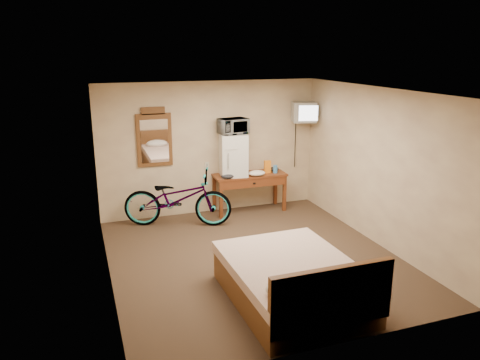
{
  "coord_description": "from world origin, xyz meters",
  "views": [
    {
      "loc": [
        -2.37,
        -6.06,
        3.07
      ],
      "look_at": [
        0.02,
        0.67,
        1.05
      ],
      "focal_mm": 35.0,
      "sensor_mm": 36.0,
      "label": 1
    }
  ],
  "objects_px": {
    "mini_fridge": "(233,155)",
    "microwave": "(233,126)",
    "desk": "(250,180)",
    "crt_television": "(304,112)",
    "blue_cup": "(275,169)",
    "bicycle": "(178,198)",
    "wall_mirror": "(154,138)",
    "bed": "(294,282)"
  },
  "relations": [
    {
      "from": "wall_mirror",
      "to": "bed",
      "type": "bearing_deg",
      "value": -73.89
    },
    {
      "from": "desk",
      "to": "bicycle",
      "type": "bearing_deg",
      "value": -170.13
    },
    {
      "from": "microwave",
      "to": "blue_cup",
      "type": "bearing_deg",
      "value": -18.51
    },
    {
      "from": "microwave",
      "to": "bed",
      "type": "xyz_separation_m",
      "value": [
        -0.36,
        -3.41,
        -1.39
      ]
    },
    {
      "from": "blue_cup",
      "to": "crt_television",
      "type": "xyz_separation_m",
      "value": [
        0.61,
        0.09,
        1.06
      ]
    },
    {
      "from": "microwave",
      "to": "blue_cup",
      "type": "relative_size",
      "value": 3.42
    },
    {
      "from": "bicycle",
      "to": "mini_fridge",
      "type": "bearing_deg",
      "value": -55.6
    },
    {
      "from": "blue_cup",
      "to": "wall_mirror",
      "type": "relative_size",
      "value": 0.14
    },
    {
      "from": "crt_television",
      "to": "bicycle",
      "type": "height_order",
      "value": "crt_television"
    },
    {
      "from": "desk",
      "to": "microwave",
      "type": "relative_size",
      "value": 2.73
    },
    {
      "from": "mini_fridge",
      "to": "microwave",
      "type": "bearing_deg",
      "value": 56.3
    },
    {
      "from": "microwave",
      "to": "bicycle",
      "type": "height_order",
      "value": "microwave"
    },
    {
      "from": "bicycle",
      "to": "bed",
      "type": "height_order",
      "value": "bicycle"
    },
    {
      "from": "blue_cup",
      "to": "bicycle",
      "type": "bearing_deg",
      "value": -174.34
    },
    {
      "from": "desk",
      "to": "blue_cup",
      "type": "distance_m",
      "value": 0.53
    },
    {
      "from": "blue_cup",
      "to": "bed",
      "type": "bearing_deg",
      "value": -109.66
    },
    {
      "from": "wall_mirror",
      "to": "bicycle",
      "type": "height_order",
      "value": "wall_mirror"
    },
    {
      "from": "blue_cup",
      "to": "bed",
      "type": "height_order",
      "value": "same"
    },
    {
      "from": "microwave",
      "to": "bicycle",
      "type": "relative_size",
      "value": 0.27
    },
    {
      "from": "crt_television",
      "to": "mini_fridge",
      "type": "bearing_deg",
      "value": 179.63
    },
    {
      "from": "desk",
      "to": "crt_television",
      "type": "distance_m",
      "value": 1.67
    },
    {
      "from": "desk",
      "to": "mini_fridge",
      "type": "relative_size",
      "value": 1.76
    },
    {
      "from": "mini_fridge",
      "to": "wall_mirror",
      "type": "bearing_deg",
      "value": 170.36
    },
    {
      "from": "blue_cup",
      "to": "wall_mirror",
      "type": "height_order",
      "value": "wall_mirror"
    },
    {
      "from": "mini_fridge",
      "to": "crt_television",
      "type": "bearing_deg",
      "value": -0.37
    },
    {
      "from": "desk",
      "to": "blue_cup",
      "type": "relative_size",
      "value": 9.35
    },
    {
      "from": "microwave",
      "to": "bicycle",
      "type": "distance_m",
      "value": 1.67
    },
    {
      "from": "wall_mirror",
      "to": "blue_cup",
      "type": "bearing_deg",
      "value": -8.52
    },
    {
      "from": "desk",
      "to": "bicycle",
      "type": "distance_m",
      "value": 1.5
    },
    {
      "from": "desk",
      "to": "wall_mirror",
      "type": "relative_size",
      "value": 1.31
    },
    {
      "from": "desk",
      "to": "mini_fridge",
      "type": "xyz_separation_m",
      "value": [
        -0.33,
        0.03,
        0.51
      ]
    },
    {
      "from": "bicycle",
      "to": "bed",
      "type": "relative_size",
      "value": 0.96
    },
    {
      "from": "bicycle",
      "to": "crt_television",
      "type": "bearing_deg",
      "value": -63.58
    },
    {
      "from": "crt_television",
      "to": "bicycle",
      "type": "relative_size",
      "value": 0.32
    },
    {
      "from": "blue_cup",
      "to": "wall_mirror",
      "type": "distance_m",
      "value": 2.37
    },
    {
      "from": "desk",
      "to": "bed",
      "type": "height_order",
      "value": "bed"
    },
    {
      "from": "mini_fridge",
      "to": "desk",
      "type": "bearing_deg",
      "value": -5.67
    },
    {
      "from": "mini_fridge",
      "to": "bed",
      "type": "distance_m",
      "value": 3.53
    },
    {
      "from": "blue_cup",
      "to": "microwave",
      "type": "bearing_deg",
      "value": 173.43
    },
    {
      "from": "blue_cup",
      "to": "desk",
      "type": "bearing_deg",
      "value": 172.84
    },
    {
      "from": "microwave",
      "to": "crt_television",
      "type": "relative_size",
      "value": 0.84
    },
    {
      "from": "mini_fridge",
      "to": "bicycle",
      "type": "height_order",
      "value": "mini_fridge"
    }
  ]
}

